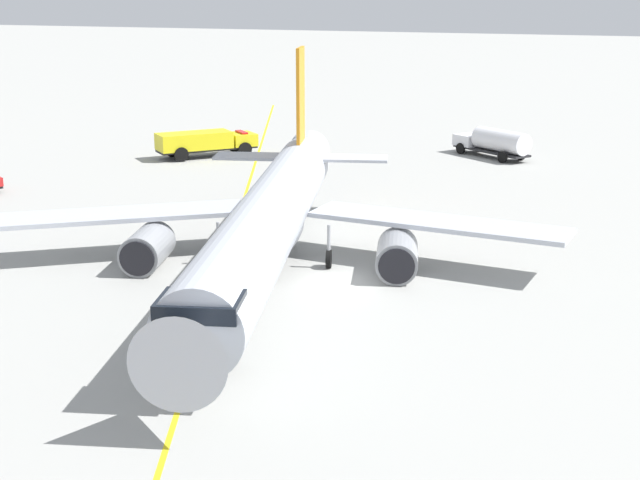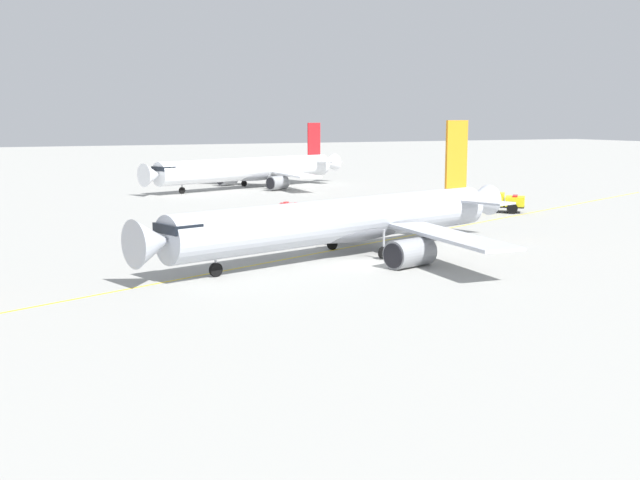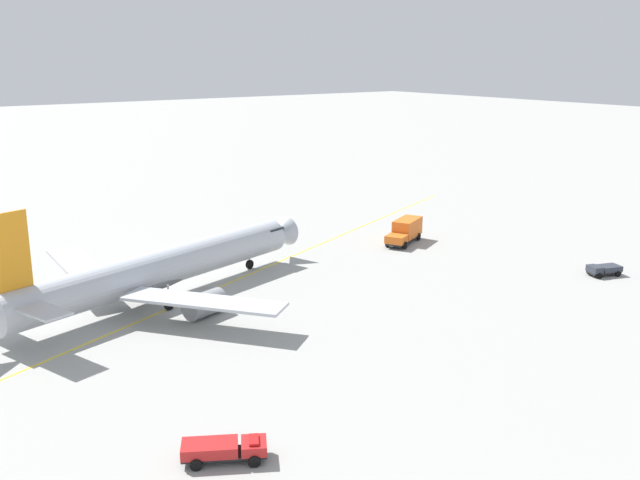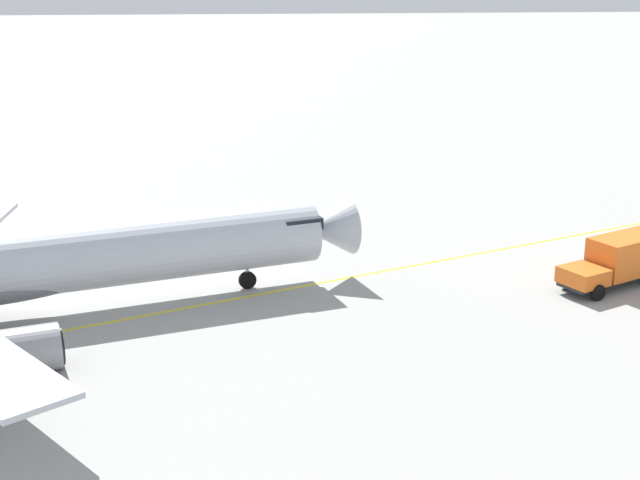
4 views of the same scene
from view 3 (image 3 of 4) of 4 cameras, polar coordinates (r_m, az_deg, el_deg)
The scene contains 6 objects.
ground_plane at distance 81.00m, azimuth -13.71°, elevation -3.74°, with size 600.00×600.00×0.00m, color #9E9E99.
airliner_main at distance 76.11m, azimuth -12.85°, elevation -2.45°, with size 33.58×41.04×11.97m.
baggage_truck_truck at distance 89.29m, azimuth 21.47°, elevation -2.17°, with size 2.95×4.13×1.22m.
ops_pickup_truck at distance 47.46m, azimuth -7.58°, elevation -16.01°, with size 4.25×5.55×1.41m.
catering_truck_truck at distance 97.97m, azimuth 6.74°, elevation 0.76°, with size 5.70×8.01×3.10m.
taxiway_centreline at distance 71.50m, azimuth -14.06°, elevation -6.23°, with size 57.82×134.96×0.01m.
Camera 3 is at (-71.80, 28.08, 24.83)m, focal length 40.59 mm.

